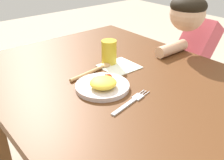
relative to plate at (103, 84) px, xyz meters
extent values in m
cube|color=#532D15|center=(-0.05, 0.10, -0.04)|extent=(1.18, 0.93, 0.04)
cube|color=#573417|center=(-0.56, 0.48, -0.41)|extent=(0.07, 0.07, 0.70)
cylinder|color=beige|center=(0.00, 0.00, -0.01)|extent=(0.20, 0.20, 0.02)
ellipsoid|color=yellow|center=(0.02, -0.01, 0.02)|extent=(0.10, 0.10, 0.04)
ellipsoid|color=red|center=(-0.01, 0.04, 0.01)|extent=(0.02, 0.03, 0.02)
ellipsoid|color=red|center=(-0.02, 0.04, 0.01)|extent=(0.04, 0.04, 0.02)
ellipsoid|color=silver|center=(-0.04, 0.02, 0.01)|extent=(0.07, 0.06, 0.02)
cube|color=silver|center=(0.15, -0.02, -0.02)|extent=(0.04, 0.12, 0.01)
cube|color=silver|center=(0.13, 0.06, -0.02)|extent=(0.04, 0.04, 0.01)
cylinder|color=silver|center=(0.13, 0.09, -0.02)|extent=(0.01, 0.04, 0.00)
cylinder|color=silver|center=(0.12, 0.09, -0.02)|extent=(0.01, 0.04, 0.00)
cylinder|color=silver|center=(0.11, 0.09, -0.02)|extent=(0.01, 0.04, 0.00)
cylinder|color=tan|center=(-0.13, 0.02, -0.01)|extent=(0.04, 0.18, 0.01)
ellipsoid|color=tan|center=(-0.15, 0.13, -0.01)|extent=(0.04, 0.05, 0.02)
cylinder|color=gold|center=(-0.16, 0.16, 0.04)|extent=(0.07, 0.07, 0.11)
cube|color=#443973|center=(-0.06, 0.76, -0.48)|extent=(0.17, 0.13, 0.56)
cube|color=#CC4C59|center=(-0.06, 0.66, -0.05)|extent=(0.16, 0.29, 0.35)
sphere|color=#D8A884|center=(-0.06, 0.57, 0.17)|extent=(0.17, 0.17, 0.17)
ellipsoid|color=black|center=(-0.06, 0.57, 0.20)|extent=(0.17, 0.17, 0.09)
cylinder|color=#D8A884|center=(-0.06, 0.47, 0.01)|extent=(0.06, 0.18, 0.06)
cube|color=white|center=(-0.11, 0.18, -0.02)|extent=(0.15, 0.15, 0.00)
camera|label=1|loc=(0.68, -0.52, 0.47)|focal=42.17mm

